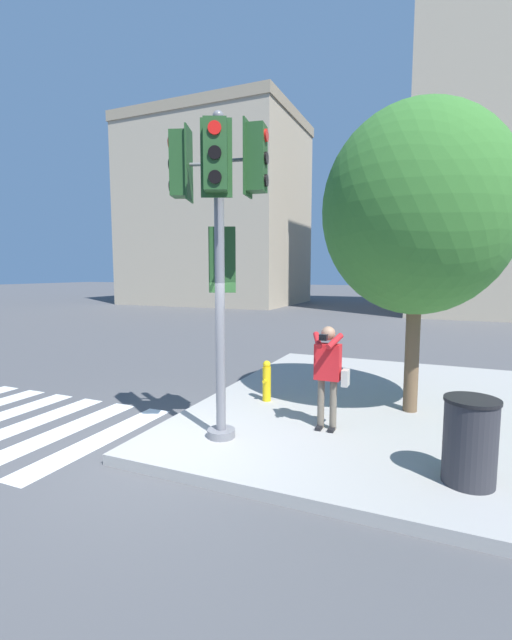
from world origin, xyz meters
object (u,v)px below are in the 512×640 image
person_photographer (328,368)px  street_tree (418,211)px  fire_hydrant (267,381)px  trash_bin (470,441)px  traffic_signal_pole (219,221)px

person_photographer → street_tree: (1.16, 1.47, 2.56)m
person_photographer → fire_hydrant: size_ratio=2.08×
fire_hydrant → street_tree: bearing=10.0°
fire_hydrant → trash_bin: trash_bin is taller
traffic_signal_pole → trash_bin: 4.33m
traffic_signal_pole → trash_bin: (3.37, -0.08, -2.72)m
traffic_signal_pole → fire_hydrant: bearing=91.6°
person_photographer → fire_hydrant: (-1.46, 1.01, -0.60)m
street_tree → person_photographer: bearing=-128.2°
fire_hydrant → trash_bin: bearing=-31.3°
traffic_signal_pole → fire_hydrant: size_ratio=5.97×
traffic_signal_pole → person_photographer: 2.83m
traffic_signal_pole → person_photographer: size_ratio=2.87×
traffic_signal_pole → fire_hydrant: traffic_signal_pole is taller
traffic_signal_pole → person_photographer: (1.40, 0.99, -2.25)m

